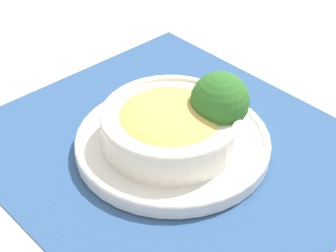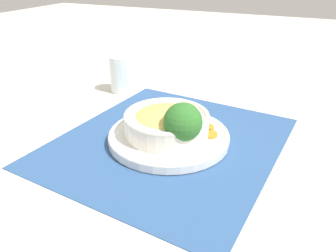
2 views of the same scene
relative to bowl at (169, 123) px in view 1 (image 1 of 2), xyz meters
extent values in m
plane|color=beige|center=(0.00, 0.01, -0.05)|extent=(4.00, 4.00, 0.00)
cube|color=#2D5184|center=(0.00, 0.01, -0.05)|extent=(0.56, 0.51, 0.00)
cylinder|color=white|center=(0.00, 0.01, -0.04)|extent=(0.27, 0.27, 0.02)
torus|color=white|center=(0.00, 0.01, -0.03)|extent=(0.27, 0.27, 0.01)
cylinder|color=silver|center=(0.00, 0.00, -0.01)|extent=(0.19, 0.19, 0.05)
torus|color=silver|center=(0.00, 0.00, 0.02)|extent=(0.19, 0.19, 0.01)
ellipsoid|color=#E0B75B|center=(0.00, 0.00, 0.00)|extent=(0.15, 0.15, 0.05)
cylinder|color=#84AD5B|center=(0.04, 0.05, -0.02)|extent=(0.03, 0.03, 0.03)
sphere|color=#2D6B28|center=(0.04, 0.05, 0.03)|extent=(0.08, 0.08, 0.08)
sphere|color=#2D6B28|center=(0.02, 0.06, 0.03)|extent=(0.04, 0.04, 0.04)
sphere|color=#2D6B28|center=(0.06, 0.05, 0.03)|extent=(0.03, 0.03, 0.03)
cylinder|color=orange|center=(-0.03, 0.09, -0.03)|extent=(0.04, 0.04, 0.01)
cylinder|color=orange|center=(-0.06, 0.07, -0.03)|extent=(0.04, 0.04, 0.01)
camera|label=1|loc=(0.40, -0.45, 0.46)|focal=60.00mm
camera|label=2|loc=(0.59, 0.27, 0.32)|focal=35.00mm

